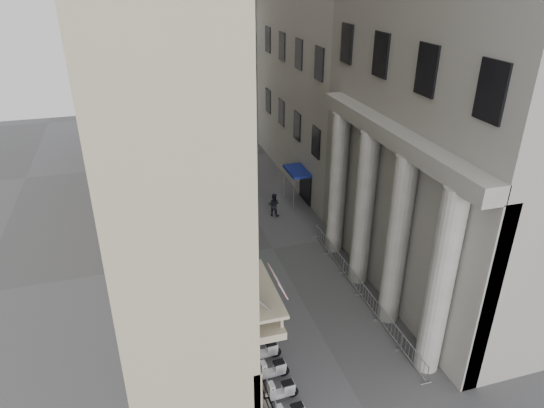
% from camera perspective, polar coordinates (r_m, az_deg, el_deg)
% --- Properties ---
extents(far_building, '(22.00, 10.00, 30.00)m').
position_cam_1_polar(far_building, '(58.35, -8.64, 22.62)').
color(far_building, beige).
rests_on(far_building, ground).
extents(iron_fence, '(0.30, 28.00, 1.40)m').
position_cam_1_polar(iron_fence, '(33.44, -6.48, -7.32)').
color(iron_fence, black).
rests_on(iron_fence, ground).
extents(blue_awning, '(1.60, 3.00, 3.00)m').
position_cam_1_polar(blue_awning, '(42.04, 2.87, 0.25)').
color(blue_awning, navy).
rests_on(blue_awning, ground).
extents(scooter_1, '(1.43, 0.64, 1.50)m').
position_cam_1_polar(scooter_1, '(24.64, 1.10, -22.02)').
color(scooter_1, silver).
rests_on(scooter_1, ground).
extents(scooter_2, '(1.43, 0.64, 1.50)m').
position_cam_1_polar(scooter_2, '(25.52, 0.12, -19.83)').
color(scooter_2, silver).
rests_on(scooter_2, ground).
extents(scooter_3, '(1.43, 0.64, 1.50)m').
position_cam_1_polar(scooter_3, '(26.45, -0.76, -17.79)').
color(scooter_3, silver).
rests_on(scooter_3, ground).
extents(scooter_4, '(1.43, 0.64, 1.50)m').
position_cam_1_polar(scooter_4, '(27.42, -1.57, -15.88)').
color(scooter_4, silver).
rests_on(scooter_4, ground).
extents(scooter_5, '(1.43, 0.64, 1.50)m').
position_cam_1_polar(scooter_5, '(28.42, -2.30, -14.10)').
color(scooter_5, silver).
rests_on(scooter_5, ground).
extents(scooter_6, '(1.43, 0.64, 1.50)m').
position_cam_1_polar(scooter_6, '(29.44, -2.98, -12.45)').
color(scooter_6, silver).
rests_on(scooter_6, ground).
extents(scooter_7, '(1.43, 0.64, 1.50)m').
position_cam_1_polar(scooter_7, '(30.50, -3.60, -10.90)').
color(scooter_7, silver).
rests_on(scooter_7, ground).
extents(scooter_8, '(1.43, 0.64, 1.50)m').
position_cam_1_polar(scooter_8, '(31.58, -4.17, -9.46)').
color(scooter_8, silver).
rests_on(scooter_8, ground).
extents(scooter_9, '(1.43, 0.64, 1.50)m').
position_cam_1_polar(scooter_9, '(32.68, -4.70, -8.11)').
color(scooter_9, silver).
rests_on(scooter_9, ground).
extents(scooter_10, '(1.43, 0.64, 1.50)m').
position_cam_1_polar(scooter_10, '(33.80, -5.19, -6.85)').
color(scooter_10, silver).
rests_on(scooter_10, ground).
extents(scooter_11, '(1.43, 0.64, 1.50)m').
position_cam_1_polar(scooter_11, '(34.93, -5.65, -5.68)').
color(scooter_11, silver).
rests_on(scooter_11, ground).
extents(barrier_0, '(0.60, 2.40, 1.10)m').
position_cam_1_polar(barrier_0, '(27.07, 16.24, -17.87)').
color(barrier_0, '#A2A4AA').
rests_on(barrier_0, ground).
extents(barrier_1, '(0.60, 2.40, 1.10)m').
position_cam_1_polar(barrier_1, '(28.59, 13.59, -14.68)').
color(barrier_1, '#A2A4AA').
rests_on(barrier_1, ground).
extents(barrier_2, '(0.60, 2.40, 1.10)m').
position_cam_1_polar(barrier_2, '(30.25, 11.28, -11.80)').
color(barrier_2, '#A2A4AA').
rests_on(barrier_2, ground).
extents(barrier_3, '(0.60, 2.40, 1.10)m').
position_cam_1_polar(barrier_3, '(32.01, 9.26, -9.22)').
color(barrier_3, '#A2A4AA').
rests_on(barrier_3, ground).
extents(barrier_4, '(0.60, 2.40, 1.10)m').
position_cam_1_polar(barrier_4, '(33.87, 7.48, -6.90)').
color(barrier_4, '#A2A4AA').
rests_on(barrier_4, ground).
extents(barrier_5, '(0.60, 2.40, 1.10)m').
position_cam_1_polar(barrier_5, '(35.81, 5.91, -4.82)').
color(barrier_5, '#A2A4AA').
rests_on(barrier_5, ground).
extents(security_tent, '(3.63, 3.63, 2.95)m').
position_cam_1_polar(security_tent, '(33.98, -6.15, -1.88)').
color(security_tent, silver).
rests_on(security_tent, ground).
extents(street_lamp, '(2.45, 0.92, 7.76)m').
position_cam_1_polar(street_lamp, '(39.11, -8.62, 5.27)').
color(street_lamp, gray).
rests_on(street_lamp, ground).
extents(info_kiosk, '(0.37, 0.96, 2.00)m').
position_cam_1_polar(info_kiosk, '(32.41, -4.97, -6.31)').
color(info_kiosk, black).
rests_on(info_kiosk, ground).
extents(pedestrian_a, '(0.60, 0.42, 1.58)m').
position_cam_1_polar(pedestrian_a, '(40.30, -2.42, 0.30)').
color(pedestrian_a, '#0D1234').
rests_on(pedestrian_a, ground).
extents(pedestrian_b, '(1.19, 1.12, 1.94)m').
position_cam_1_polar(pedestrian_b, '(39.30, 0.20, -0.09)').
color(pedestrian_b, black).
rests_on(pedestrian_b, ground).
extents(pedestrian_c, '(1.04, 0.78, 1.91)m').
position_cam_1_polar(pedestrian_c, '(45.55, -6.70, 3.53)').
color(pedestrian_c, black).
rests_on(pedestrian_c, ground).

